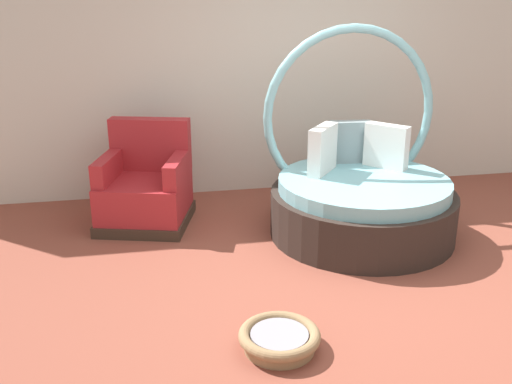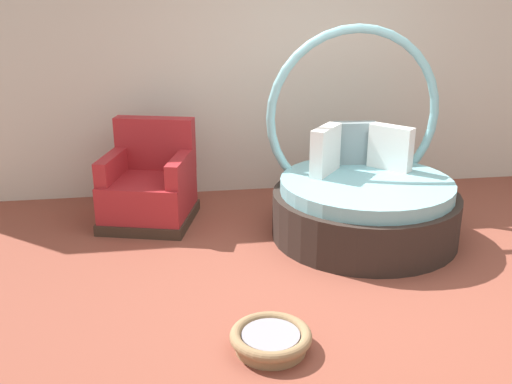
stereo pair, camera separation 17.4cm
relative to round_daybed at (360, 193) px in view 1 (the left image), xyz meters
name	(u,v)px [view 1 (the left image)]	position (x,y,z in m)	size (l,w,h in m)	color
ground_plane	(363,286)	(-0.31, -0.97, -0.38)	(8.00, 8.00, 0.02)	brown
back_wall	(291,67)	(-0.31, 1.40, 0.94)	(8.00, 0.12, 2.62)	beige
round_daybed	(360,193)	(0.00, 0.00, 0.00)	(1.63, 1.63, 1.81)	#2D231E
red_armchair	(146,189)	(-1.89, 0.60, -0.04)	(0.98, 0.98, 0.94)	#38281E
pet_basket	(279,339)	(-1.11, -1.64, -0.30)	(0.51, 0.51, 0.13)	#8E704C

